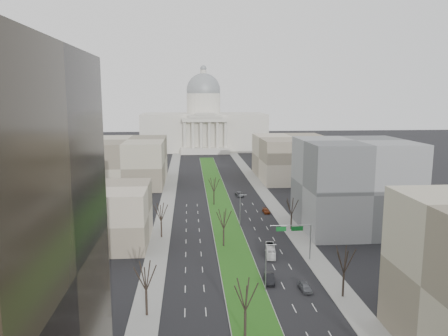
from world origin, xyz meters
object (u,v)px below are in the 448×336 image
box_van (270,251)px  car_black (269,278)px  car_grey_far (240,194)px  car_grey_near (305,287)px  car_red (266,211)px

box_van → car_black: bearing=-93.8°
car_black → car_grey_far: car_black is taller
car_grey_far → box_van: (0.07, -58.72, 0.36)m
car_grey_near → box_van: size_ratio=0.54×
car_black → car_grey_far: 72.90m
car_grey_far → box_van: bearing=-94.4°
car_black → box_van: bearing=83.5°
box_van → car_grey_far: bearing=97.8°
car_red → car_grey_far: car_grey_far is taller
car_black → car_red: size_ratio=1.14×
car_grey_far → box_van: size_ratio=0.68×
car_red → box_van: 36.29m
car_grey_near → car_black: (-5.91, 4.18, 0.09)m
car_red → car_black: bearing=-101.7°
car_grey_near → box_van: bearing=95.1°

